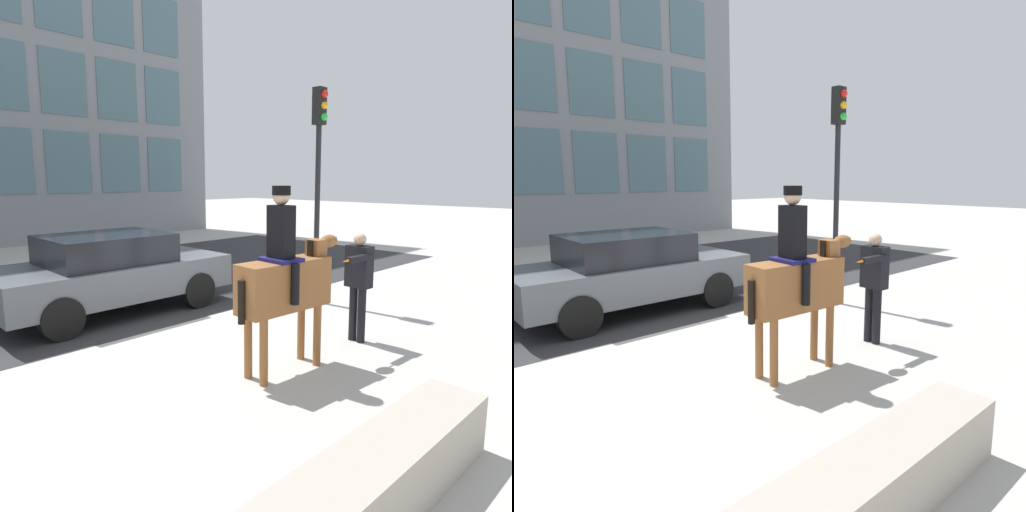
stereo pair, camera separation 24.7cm
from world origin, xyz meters
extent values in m
plane|color=#B2AFA8|center=(0.00, 0.00, 0.00)|extent=(80.00, 80.00, 0.00)
cube|color=#2D2D30|center=(0.00, 4.75, 0.00)|extent=(21.07, 8.50, 0.01)
cube|color=slate|center=(1.16, 12.83, 3.26)|extent=(1.85, 0.02, 2.50)
cube|color=slate|center=(3.48, 12.83, 3.26)|extent=(1.85, 0.02, 2.50)
cube|color=slate|center=(5.80, 12.83, 3.26)|extent=(1.85, 0.02, 2.50)
cube|color=slate|center=(8.11, 12.83, 3.26)|extent=(1.85, 0.02, 2.50)
cube|color=slate|center=(3.48, 12.83, 6.38)|extent=(1.85, 0.02, 2.50)
cube|color=slate|center=(5.80, 12.83, 6.38)|extent=(1.85, 0.02, 2.50)
cube|color=slate|center=(8.11, 12.83, 6.38)|extent=(1.85, 0.02, 2.50)
cube|color=slate|center=(5.80, 12.83, 9.50)|extent=(1.85, 0.02, 2.50)
cube|color=slate|center=(8.11, 12.83, 9.50)|extent=(1.85, 0.02, 2.50)
cube|color=brown|center=(0.01, -2.20, 1.21)|extent=(1.41, 0.53, 0.66)
cylinder|color=brown|center=(0.52, -2.08, 0.44)|extent=(0.11, 0.11, 0.88)
cylinder|color=brown|center=(0.50, -2.39, 0.44)|extent=(0.11, 0.11, 0.88)
cylinder|color=brown|center=(-0.48, -2.02, 0.44)|extent=(0.11, 0.11, 0.88)
cylinder|color=brown|center=(-0.50, -2.32, 0.44)|extent=(0.11, 0.11, 0.88)
cube|color=brown|center=(0.62, -2.24, 1.54)|extent=(0.22, 0.25, 0.46)
cube|color=black|center=(0.50, -2.23, 1.56)|extent=(0.05, 0.08, 0.41)
ellipsoid|color=brown|center=(0.89, -2.26, 1.72)|extent=(0.32, 0.22, 0.18)
cube|color=silver|center=(0.98, -2.27, 1.74)|extent=(0.11, 0.06, 0.07)
cylinder|color=black|center=(-0.72, -2.15, 1.10)|extent=(0.09, 0.09, 0.55)
cube|color=#14144C|center=(-0.06, -2.20, 1.56)|extent=(0.45, 0.51, 0.05)
cube|color=black|center=(-0.06, -2.20, 1.93)|extent=(0.24, 0.33, 0.68)
sphere|color=#D1A889|center=(-0.06, -2.20, 2.37)|extent=(0.22, 0.22, 0.22)
cylinder|color=black|center=(-0.06, -2.20, 2.45)|extent=(0.24, 0.24, 0.12)
cylinder|color=black|center=(-0.04, -1.93, 1.27)|extent=(0.11, 0.11, 0.53)
cylinder|color=black|center=(-0.07, -2.47, 1.27)|extent=(0.11, 0.11, 0.53)
cylinder|color=black|center=(1.73, -2.32, 0.45)|extent=(0.13, 0.13, 0.90)
cylinder|color=black|center=(1.73, -2.16, 0.45)|extent=(0.13, 0.13, 0.90)
cube|color=black|center=(1.73, -2.24, 1.23)|extent=(0.23, 0.40, 0.66)
sphere|color=#D1A889|center=(1.73, -2.24, 1.66)|extent=(0.20, 0.20, 0.20)
cube|color=black|center=(1.45, -2.41, 1.41)|extent=(0.55, 0.10, 0.09)
cone|color=orange|center=(1.11, -2.41, 1.41)|extent=(0.18, 0.05, 0.04)
cube|color=#51565B|center=(-0.27, 2.07, 0.68)|extent=(4.46, 2.00, 0.65)
cube|color=black|center=(-0.38, 2.07, 1.28)|extent=(2.23, 1.76, 0.54)
cylinder|color=black|center=(1.11, 1.15, 0.36)|extent=(0.72, 0.24, 0.72)
cylinder|color=black|center=(1.11, 2.99, 0.36)|extent=(0.72, 0.24, 0.72)
cylinder|color=black|center=(-1.65, 1.15, 0.36)|extent=(0.72, 0.24, 0.72)
cylinder|color=black|center=(-1.65, 2.99, 0.36)|extent=(0.72, 0.24, 0.72)
cylinder|color=black|center=(3.13, -0.29, 1.83)|extent=(0.11, 0.11, 3.67)
cube|color=black|center=(3.13, -0.29, 4.03)|extent=(0.24, 0.19, 0.72)
sphere|color=red|center=(3.13, -0.41, 4.24)|extent=(0.15, 0.15, 0.15)
sphere|color=orange|center=(3.13, -0.41, 4.03)|extent=(0.15, 0.15, 0.15)
sphere|color=green|center=(3.13, -0.41, 3.81)|extent=(0.15, 0.15, 0.15)
cube|color=#ADA393|center=(-1.39, -4.54, 0.29)|extent=(2.77, 0.56, 0.57)
camera|label=1|loc=(-4.38, -6.15, 2.59)|focal=32.00mm
camera|label=2|loc=(-4.20, -6.32, 2.59)|focal=32.00mm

